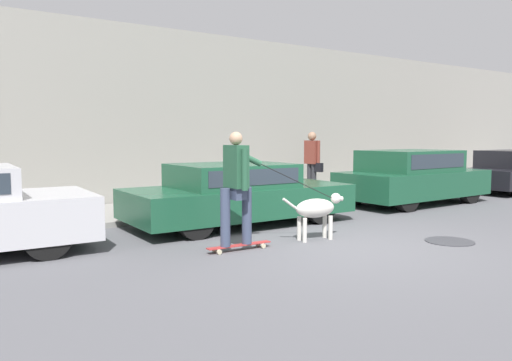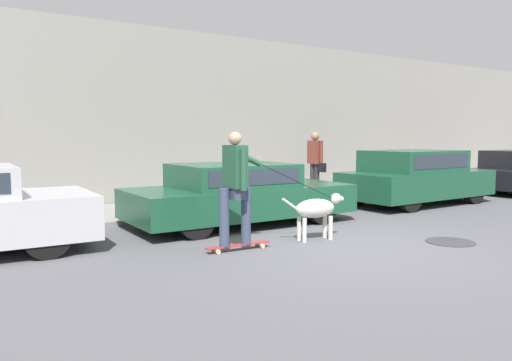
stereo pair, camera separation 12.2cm
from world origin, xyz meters
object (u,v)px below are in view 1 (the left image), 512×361
object	(u,v)px
parked_car_2	(412,177)
dog	(316,209)
skateboarder	(237,184)
pedestrian_with_bag	(312,160)
parked_car_1	(238,195)

from	to	relation	value
parked_car_2	dog	world-z (taller)	parked_car_2
parked_car_2	skateboarder	size ratio (longest dim) A/B	1.72
dog	pedestrian_with_bag	size ratio (longest dim) A/B	0.67
parked_car_1	skateboarder	xyz separation A→B (m)	(-1.17, -1.83, 0.41)
dog	skateboarder	xyz separation A→B (m)	(-1.47, 0.07, 0.49)
parked_car_2	skateboarder	xyz separation A→B (m)	(-6.25, -1.83, 0.33)
skateboarder	pedestrian_with_bag	distance (m)	6.21
dog	skateboarder	distance (m)	1.55
dog	parked_car_1	bearing A→B (deg)	107.36
dog	pedestrian_with_bag	xyz separation A→B (m)	(3.35, 3.99, 0.55)
parked_car_2	skateboarder	bearing A→B (deg)	-164.81
skateboarder	pedestrian_with_bag	bearing A→B (deg)	41.56
pedestrian_with_bag	skateboarder	bearing A→B (deg)	33.21
parked_car_2	pedestrian_with_bag	size ratio (longest dim) A/B	2.38
parked_car_1	pedestrian_with_bag	xyz separation A→B (m)	(3.65, 2.09, 0.47)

